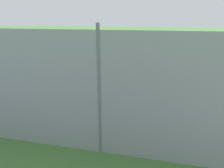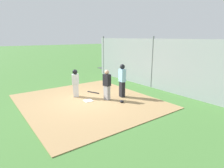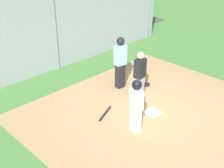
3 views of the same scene
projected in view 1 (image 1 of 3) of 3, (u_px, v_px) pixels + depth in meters
The scene contains 9 objects.
ground_plane at pixel (127, 90), 9.82m from camera, with size 140.00×140.00×0.00m, color #477A38.
dirt_infield at pixel (127, 90), 9.81m from camera, with size 7.20×6.40×0.03m, color #A88456.
home_plate at pixel (127, 89), 9.80m from camera, with size 0.44×0.44×0.02m, color white.
catcher at pixel (115, 78), 8.77m from camera, with size 0.42×0.32×1.62m.
umpire at pixel (108, 82), 7.85m from camera, with size 0.41×0.30×1.84m.
runner at pixel (149, 73), 9.49m from camera, with size 0.39×0.45×1.55m.
baseball_bat at pixel (148, 98), 8.68m from camera, with size 0.06×0.06×0.83m, color black.
catcher_mask at pixel (95, 96), 8.88m from camera, with size 0.24×0.20×0.12m, color black.
backstop_fence at pixel (100, 97), 4.81m from camera, with size 12.00×0.10×3.35m.
Camera 1 is at (1.26, -9.14, 3.45)m, focal length 31.49 mm.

